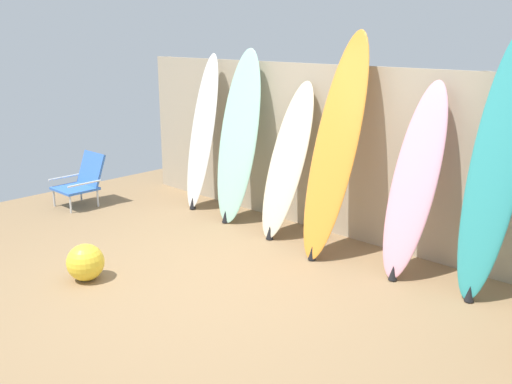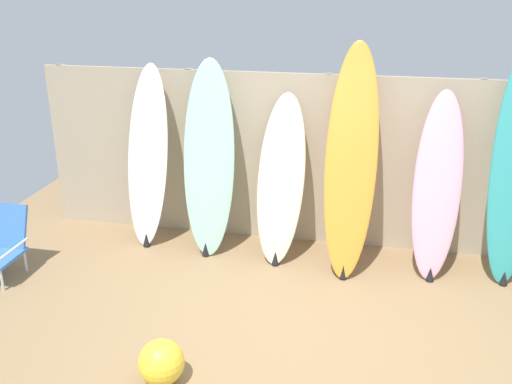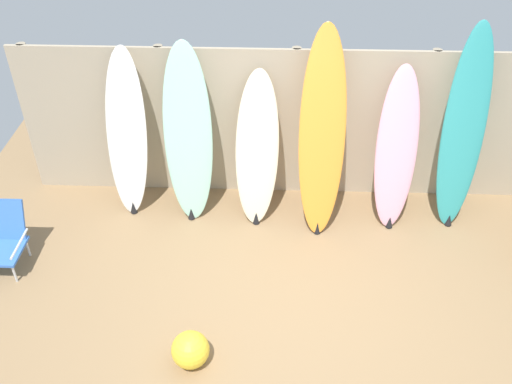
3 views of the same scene
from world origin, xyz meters
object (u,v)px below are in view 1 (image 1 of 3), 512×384
Objects in this scene: beach_ball at (85,262)px; surfboard_white_0 at (202,134)px; surfboard_cream_2 at (287,161)px; surfboard_seafoam_1 at (238,138)px; surfboard_pink_4 at (414,181)px; surfboard_teal_5 at (496,168)px; surfboard_orange_3 at (335,147)px; beach_chair at (82,180)px.

surfboard_white_0 is at bearing 112.72° from beach_ball.
beach_ball is at bearing -103.01° from surfboard_cream_2.
surfboard_white_0 is 5.71× the size of beach_ball.
surfboard_seafoam_1 reaches higher than surfboard_pink_4.
surfboard_cream_2 is 1.48m from surfboard_pink_4.
surfboard_cream_2 is 0.75× the size of surfboard_teal_5.
surfboard_orange_3 is at bearing -4.07° from surfboard_seafoam_1.
beach_chair is (-1.83, -0.96, -0.64)m from surfboard_seafoam_1.
surfboard_orange_3 reaches higher than beach_chair.
beach_ball is at bearing -67.28° from surfboard_white_0.
surfboard_teal_5 reaches higher than surfboard_cream_2.
surfboard_seafoam_1 is at bearing 179.58° from surfboard_cream_2.
surfboard_seafoam_1 is 2.89m from surfboard_teal_5.
surfboard_orange_3 is at bearing -4.00° from surfboard_white_0.
surfboard_seafoam_1 is 1.42m from surfboard_orange_3.
surfboard_seafoam_1 reaches higher than beach_ball.
surfboard_orange_3 reaches higher than surfboard_pink_4.
surfboard_seafoam_1 is 0.89× the size of surfboard_teal_5.
surfboard_teal_5 is 3.53m from beach_ball.
surfboard_white_0 is 1.15× the size of surfboard_cream_2.
surfboard_teal_5 is (0.67, 0.04, 0.23)m from surfboard_pink_4.
beach_chair is at bearing -159.56° from surfboard_cream_2.
surfboard_orange_3 is at bearing 60.19° from beach_ball.
surfboard_orange_3 is at bearing -8.60° from beach_chair.
surfboard_pink_4 is 2.98m from beach_ball.
surfboard_white_0 reaches higher than beach_ball.
surfboard_pink_4 is 4.19m from beach_chair.
surfboard_white_0 is 0.87× the size of surfboard_orange_3.
beach_chair reaches higher than beach_ball.
surfboard_orange_3 reaches higher than surfboard_cream_2.
surfboard_cream_2 is at bearing -179.49° from surfboard_teal_5.
beach_chair is at bearing 150.25° from beach_ball.
surfboard_seafoam_1 reaches higher than beach_chair.
surfboard_pink_4 is at bearing -0.76° from surfboard_seafoam_1.
surfboard_white_0 is at bearing 17.64° from beach_chair.
surfboard_cream_2 is at bearing 172.01° from surfboard_orange_3.
surfboard_cream_2 is 0.95× the size of surfboard_pink_4.
surfboard_teal_5 reaches higher than surfboard_seafoam_1.
surfboard_pink_4 is (0.81, 0.07, -0.21)m from surfboard_orange_3.
surfboard_orange_3 is (1.41, -0.10, 0.10)m from surfboard_seafoam_1.
surfboard_seafoam_1 is 5.93× the size of beach_ball.
surfboard_seafoam_1 is 2.22m from surfboard_pink_4.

